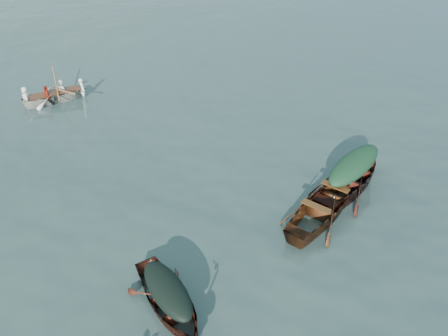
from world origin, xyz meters
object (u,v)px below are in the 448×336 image
object	(u,v)px
green_tarp_boat	(350,189)
rowed_boat	(57,101)
dark_covered_boat	(169,308)
open_wooden_boat	(323,216)

from	to	relation	value
green_tarp_boat	rowed_boat	distance (m)	12.37
dark_covered_boat	rowed_boat	bearing A→B (deg)	87.13
dark_covered_boat	green_tarp_boat	world-z (taller)	green_tarp_boat
rowed_boat	dark_covered_boat	bearing A→B (deg)	177.26
green_tarp_boat	open_wooden_boat	bearing A→B (deg)	90.00
dark_covered_boat	rowed_boat	distance (m)	12.01
dark_covered_boat	green_tarp_boat	distance (m)	6.57
dark_covered_boat	open_wooden_boat	bearing A→B (deg)	6.74
dark_covered_boat	open_wooden_boat	size ratio (longest dim) A/B	0.73
open_wooden_boat	rowed_boat	bearing A→B (deg)	0.79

